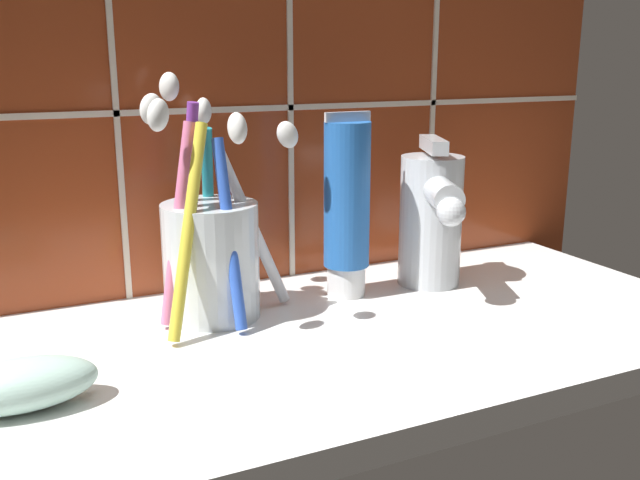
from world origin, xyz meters
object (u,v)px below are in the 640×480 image
object	(u,v)px
toothbrush_cup	(210,250)
soap_bar	(20,385)
toothpaste_tube	(347,207)
sink_faucet	(432,216)

from	to	relation	value
toothbrush_cup	soap_bar	distance (cm)	18.30
toothpaste_tube	soap_bar	distance (cm)	29.35
toothbrush_cup	soap_bar	xyz separation A→B (cm)	(-14.78, -10.03, -3.97)
toothbrush_cup	soap_bar	size ratio (longest dim) A/B	2.15
toothbrush_cup	soap_bar	bearing A→B (deg)	-145.83
soap_bar	toothbrush_cup	bearing A→B (deg)	34.17
sink_faucet	soap_bar	size ratio (longest dim) A/B	1.49
toothbrush_cup	soap_bar	world-z (taller)	toothbrush_cup
toothbrush_cup	toothpaste_tube	distance (cm)	12.28
sink_faucet	soap_bar	distance (cm)	36.46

